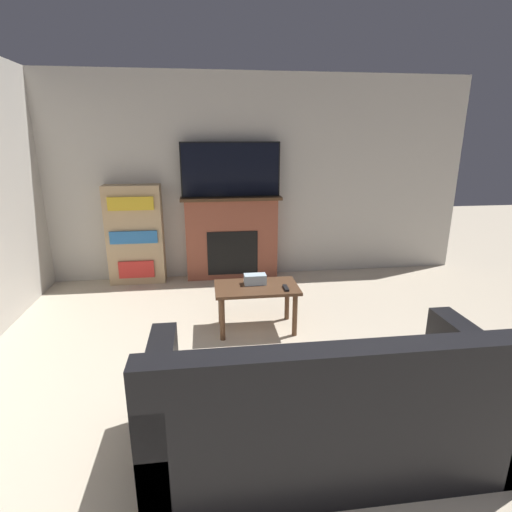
{
  "coord_description": "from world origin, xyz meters",
  "views": [
    {
      "loc": [
        -0.55,
        -1.46,
        1.89
      ],
      "look_at": [
        -0.05,
        2.38,
        0.73
      ],
      "focal_mm": 28.0,
      "sensor_mm": 36.0,
      "label": 1
    }
  ],
  "objects_px": {
    "coffee_table": "(256,293)",
    "bookshelf": "(135,235)",
    "fireplace": "(232,238)",
    "couch": "(326,411)",
    "tv": "(231,170)"
  },
  "relations": [
    {
      "from": "tv",
      "to": "couch",
      "type": "relative_size",
      "value": 0.61
    },
    {
      "from": "tv",
      "to": "fireplace",
      "type": "bearing_deg",
      "value": 90.0
    },
    {
      "from": "coffee_table",
      "to": "bookshelf",
      "type": "relative_size",
      "value": 0.63
    },
    {
      "from": "coffee_table",
      "to": "bookshelf",
      "type": "height_order",
      "value": "bookshelf"
    },
    {
      "from": "couch",
      "to": "bookshelf",
      "type": "xyz_separation_m",
      "value": [
        -1.6,
        3.32,
        0.35
      ]
    },
    {
      "from": "coffee_table",
      "to": "fireplace",
      "type": "bearing_deg",
      "value": 94.49
    },
    {
      "from": "fireplace",
      "to": "tv",
      "type": "xyz_separation_m",
      "value": [
        0.0,
        -0.02,
        0.91
      ]
    },
    {
      "from": "fireplace",
      "to": "tv",
      "type": "relative_size",
      "value": 1.03
    },
    {
      "from": "fireplace",
      "to": "couch",
      "type": "bearing_deg",
      "value": -84.44
    },
    {
      "from": "tv",
      "to": "coffee_table",
      "type": "relative_size",
      "value": 1.56
    },
    {
      "from": "tv",
      "to": "bookshelf",
      "type": "height_order",
      "value": "tv"
    },
    {
      "from": "fireplace",
      "to": "tv",
      "type": "bearing_deg",
      "value": -90.0
    },
    {
      "from": "coffee_table",
      "to": "bookshelf",
      "type": "xyz_separation_m",
      "value": [
        -1.4,
        1.6,
        0.26
      ]
    },
    {
      "from": "fireplace",
      "to": "coffee_table",
      "type": "distance_m",
      "value": 1.64
    },
    {
      "from": "fireplace",
      "to": "bookshelf",
      "type": "relative_size",
      "value": 1.02
    }
  ]
}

